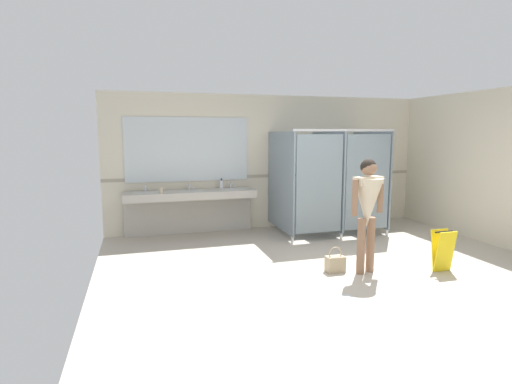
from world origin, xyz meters
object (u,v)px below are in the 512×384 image
Objects in this scene: soap_dispenser at (221,184)px; paper_cup at (161,190)px; person_standing at (368,203)px; wet_floor_sign at (443,250)px; handbag at (335,263)px.

paper_cup is at bearing -166.50° from soap_dispenser.
person_standing is 8.12× the size of soap_dispenser.
paper_cup is 4.63m from wet_floor_sign.
handbag is 1.49m from wet_floor_sign.
wet_floor_sign is at bearing -38.40° from paper_cup.
handbag is 3.03m from soap_dispenser.
handbag is (-0.38, 0.14, -0.86)m from person_standing.
soap_dispenser is at bearing 116.07° from person_standing.
wet_floor_sign reaches higher than handbag.
paper_cup is at bearing 134.48° from person_standing.
person_standing is 3.20m from soap_dispenser.
person_standing reaches higher than soap_dispenser.
person_standing is 1.27m from wet_floor_sign.
wet_floor_sign is (2.46, -3.13, -0.63)m from soap_dispenser.
wet_floor_sign is at bearing -51.89° from soap_dispenser.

